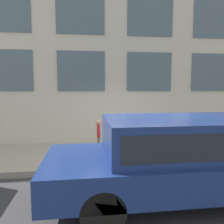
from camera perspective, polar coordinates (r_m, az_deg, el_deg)
The scene contains 6 objects.
ground_plane at distance 5.85m, azimuth 5.03°, elevation -15.59°, with size 80.00×80.00×0.00m, color #38383A.
sidewalk at distance 7.12m, azimuth 2.62°, elevation -10.83°, with size 2.80×60.00×0.17m.
building_facade at distance 8.50m, azimuth 0.89°, elevation 17.43°, with size 0.33×40.00×7.64m.
fire_hydrant at distance 6.30m, azimuth 3.80°, elevation -8.90°, with size 0.33×0.45×0.72m.
person at distance 6.72m, azimuth -3.54°, elevation -5.54°, with size 0.26×0.17×1.06m.
parked_truck_navy_near at distance 4.57m, azimuth 18.62°, elevation -9.88°, with size 1.98×5.25×1.61m.
Camera 1 is at (-5.30, 1.17, 2.18)m, focal length 35.00 mm.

